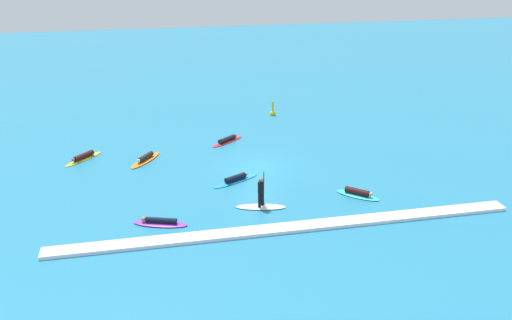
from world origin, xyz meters
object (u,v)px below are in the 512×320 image
(surfer_on_purple_board, at_px, (160,222))
(marker_buoy, at_px, (273,112))
(surfer_on_red_board, at_px, (227,140))
(surfer_on_white_board, at_px, (261,200))
(surfer_on_yellow_board, at_px, (83,157))
(surfer_on_orange_board, at_px, (145,159))
(surfer_on_blue_board, at_px, (236,179))
(surfer_on_teal_board, at_px, (358,193))

(surfer_on_purple_board, relative_size, marker_buoy, 2.22)
(surfer_on_purple_board, bearing_deg, surfer_on_red_board, -96.57)
(surfer_on_white_board, height_order, surfer_on_yellow_board, surfer_on_white_board)
(surfer_on_orange_board, distance_m, marker_buoy, 13.16)
(surfer_on_orange_board, relative_size, surfer_on_yellow_board, 1.12)
(surfer_on_blue_board, bearing_deg, marker_buoy, 39.05)
(surfer_on_blue_board, distance_m, surfer_on_purple_board, 6.44)
(surfer_on_red_board, relative_size, surfer_on_orange_board, 0.92)
(surfer_on_red_board, height_order, surfer_on_white_board, surfer_on_white_board)
(surfer_on_blue_board, bearing_deg, surfer_on_orange_board, 111.67)
(surfer_on_red_board, xyz_separation_m, surfer_on_orange_board, (-5.80, -2.43, -0.01))
(surfer_on_purple_board, bearing_deg, surfer_on_blue_board, -118.11)
(surfer_on_red_board, relative_size, surfer_on_purple_board, 0.94)
(surfer_on_red_board, bearing_deg, surfer_on_blue_board, -133.27)
(surfer_on_white_board, height_order, marker_buoy, surfer_on_white_board)
(surfer_on_orange_board, xyz_separation_m, marker_buoy, (10.45, 8.01, 0.08))
(surfer_on_orange_board, bearing_deg, surfer_on_purple_board, 38.34)
(surfer_on_teal_board, height_order, marker_buoy, marker_buoy)
(surfer_on_white_board, relative_size, marker_buoy, 2.14)
(surfer_on_purple_board, bearing_deg, surfer_on_teal_board, -156.03)
(surfer_on_yellow_board, height_order, surfer_on_teal_board, surfer_on_teal_board)
(surfer_on_purple_board, relative_size, surfer_on_yellow_board, 1.09)
(surfer_on_orange_board, xyz_separation_m, surfer_on_blue_board, (5.22, -4.41, 0.01))
(surfer_on_red_board, distance_m, surfer_on_purple_board, 12.44)
(surfer_on_orange_board, distance_m, surfer_on_blue_board, 6.84)
(surfer_on_orange_board, xyz_separation_m, surfer_on_teal_board, (11.58, -7.77, 0.02))
(surfer_on_white_board, bearing_deg, surfer_on_yellow_board, 149.66)
(surfer_on_white_board, bearing_deg, surfer_on_red_board, 103.06)
(surfer_on_red_board, relative_size, surfer_on_blue_board, 0.88)
(surfer_on_red_board, height_order, surfer_on_purple_board, surfer_on_purple_board)
(surfer_on_teal_board, bearing_deg, marker_buoy, 136.73)
(marker_buoy, bearing_deg, surfer_on_orange_board, -142.54)
(surfer_on_red_board, distance_m, surfer_on_white_board, 10.49)
(surfer_on_yellow_board, bearing_deg, surfer_on_white_board, 89.43)
(surfer_on_red_board, xyz_separation_m, surfer_on_teal_board, (5.78, -10.20, 0.01))
(surfer_on_teal_board, bearing_deg, surfer_on_purple_board, -131.81)
(surfer_on_orange_board, xyz_separation_m, surfer_on_yellow_board, (-3.98, 1.07, 0.03))
(surfer_on_orange_board, height_order, surfer_on_teal_board, surfer_on_teal_board)
(surfer_on_red_board, distance_m, surfer_on_blue_board, 6.87)
(surfer_on_white_board, distance_m, surfer_on_teal_board, 5.65)
(surfer_on_red_board, bearing_deg, surfer_on_orange_board, 164.34)
(surfer_on_orange_board, relative_size, surfer_on_purple_board, 1.03)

